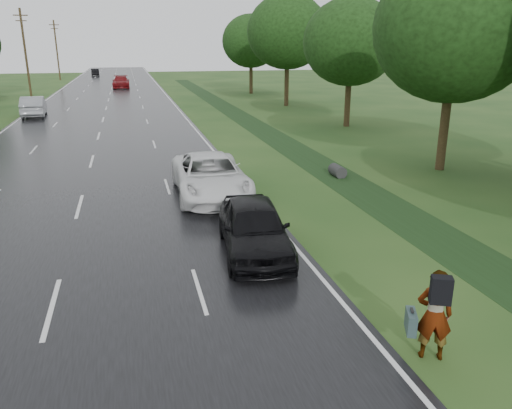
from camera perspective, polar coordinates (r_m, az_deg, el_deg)
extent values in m
plane|color=#1F4117|center=(12.96, -22.30, -11.00)|extent=(220.00, 220.00, 0.00)
cube|color=black|center=(56.67, -16.59, 11.07)|extent=(14.00, 180.00, 0.04)
cube|color=silver|center=(56.82, -9.66, 11.59)|extent=(0.12, 180.00, 0.01)
cube|color=silver|center=(57.32, -23.44, 10.45)|extent=(0.12, 180.00, 0.01)
cube|color=silver|center=(56.67, -16.59, 11.10)|extent=(0.12, 180.00, 0.01)
cube|color=black|center=(33.23, 2.45, 7.47)|extent=(2.20, 120.00, 0.01)
cylinder|color=#2D2D2D|center=(23.98, 9.29, 3.81)|extent=(0.56, 1.00, 0.56)
cylinder|color=#342515|center=(67.28, -24.85, 15.42)|extent=(0.26, 0.26, 10.00)
cube|color=#342515|center=(67.35, -25.33, 18.97)|extent=(1.60, 0.12, 0.12)
cube|color=#342515|center=(67.33, -25.26, 18.46)|extent=(1.20, 0.10, 0.10)
cylinder|color=#342515|center=(96.99, -21.80, 16.03)|extent=(0.26, 0.26, 10.00)
cube|color=#342515|center=(97.03, -22.10, 18.50)|extent=(1.60, 0.12, 0.12)
cube|color=#342515|center=(97.02, -22.06, 18.15)|extent=(1.20, 0.10, 0.10)
cylinder|color=#342515|center=(26.31, 20.66, 7.85)|extent=(0.44, 0.44, 3.84)
ellipsoid|color=black|center=(26.01, 21.85, 18.23)|extent=(7.60, 7.60, 6.84)
cylinder|color=#342515|center=(39.04, 10.42, 11.35)|extent=(0.44, 0.44, 3.52)
ellipsoid|color=black|center=(38.81, 10.79, 17.79)|extent=(7.00, 7.00, 6.30)
cylinder|color=#342515|center=(51.90, 3.52, 13.49)|extent=(0.44, 0.44, 4.16)
ellipsoid|color=black|center=(51.77, 3.63, 19.10)|extent=(8.00, 8.00, 7.20)
cylinder|color=#342515|center=(65.29, -0.57, 14.19)|extent=(0.44, 0.44, 3.68)
ellipsoid|color=black|center=(65.16, -0.59, 18.17)|extent=(7.20, 7.20, 6.48)
imported|color=#A5998C|center=(10.52, 19.72, -11.76)|extent=(0.82, 0.69, 1.90)
cube|color=black|center=(9.97, 20.39, -9.16)|extent=(0.44, 0.36, 0.53)
cube|color=#2F4445|center=(10.65, 17.28, -12.66)|extent=(0.37, 0.56, 0.43)
cube|color=black|center=(10.53, 17.41, -11.46)|extent=(0.12, 0.18, 0.04)
imported|color=white|center=(20.33, -5.23, 3.26)|extent=(2.88, 6.07, 1.67)
imported|color=black|center=(14.65, -0.20, -2.64)|extent=(2.35, 4.86, 1.60)
imported|color=gray|center=(47.72, -24.08, 10.21)|extent=(2.23, 5.33, 1.71)
imported|color=maroon|center=(75.88, -15.18, 13.37)|extent=(2.37, 5.76, 1.67)
imported|color=black|center=(107.19, -17.91, 14.19)|extent=(1.76, 4.31, 1.39)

